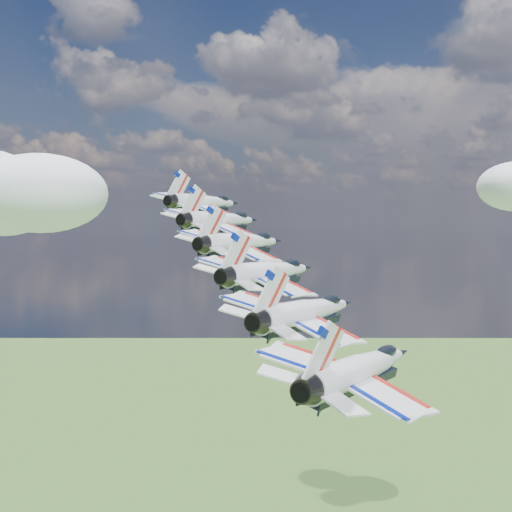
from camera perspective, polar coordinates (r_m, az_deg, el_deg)
The scene contains 6 objects.
jet_0 at distance 102.48m, azimuth -4.06°, elevation 4.31°, with size 11.54×17.09×5.10m, color white, non-canonical shape.
jet_1 at distance 91.52m, azimuth -2.72°, elevation 2.90°, with size 11.54×17.09×5.10m, color white, non-canonical shape.
jet_2 at distance 80.69m, azimuth -1.03°, elevation 1.09°, with size 11.54×17.09×5.10m, color silver, non-canonical shape.
jet_3 at distance 70.06m, azimuth 1.18°, elevation -1.26°, with size 11.54×17.09×5.10m, color silver, non-canonical shape.
jet_4 at distance 59.73m, azimuth 4.18°, elevation -4.44°, with size 11.54×17.09×5.10m, color silver, non-canonical shape.
jet_5 at distance 49.89m, azimuth 8.44°, elevation -8.89°, with size 11.54×17.09×5.10m, color silver, non-canonical shape.
Camera 1 is at (38.80, -58.93, 161.98)m, focal length 50.00 mm.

